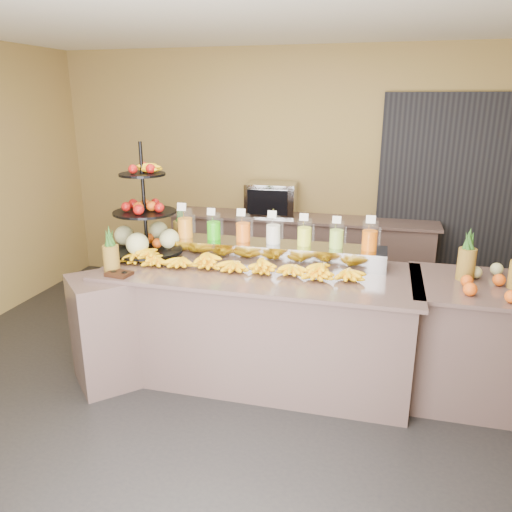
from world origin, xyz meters
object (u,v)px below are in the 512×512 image
at_px(banana_heap, 236,262).
at_px(condiment_caddy, 119,274).
at_px(fruit_stand, 151,228).
at_px(pitcher_tray, 273,252).
at_px(oven_warmer, 271,199).
at_px(right_fruit_pile, 490,278).

xyz_separation_m(banana_heap, condiment_caddy, (-0.83, -0.36, -0.05)).
xyz_separation_m(fruit_stand, condiment_caddy, (-0.01, -0.56, -0.23)).
distance_m(pitcher_tray, fruit_stand, 1.07).
bearing_deg(condiment_caddy, banana_heap, 23.22).
relative_size(condiment_caddy, oven_warmer, 0.32).
bearing_deg(pitcher_tray, fruit_stand, -174.33).
height_order(pitcher_tray, right_fruit_pile, right_fruit_pile).
xyz_separation_m(fruit_stand, right_fruit_pile, (2.69, -0.14, -0.17)).
bearing_deg(banana_heap, oven_warmer, 94.62).
xyz_separation_m(pitcher_tray, oven_warmer, (-0.39, 1.67, 0.11)).
relative_size(banana_heap, fruit_stand, 2.08).
bearing_deg(condiment_caddy, oven_warmer, 73.93).
relative_size(fruit_stand, right_fruit_pile, 2.11).
relative_size(pitcher_tray, fruit_stand, 1.91).
height_order(banana_heap, condiment_caddy, banana_heap).
distance_m(pitcher_tray, banana_heap, 0.39).
distance_m(banana_heap, condiment_caddy, 0.91).
relative_size(pitcher_tray, oven_warmer, 3.25).
bearing_deg(fruit_stand, condiment_caddy, -106.40).
xyz_separation_m(banana_heap, oven_warmer, (-0.16, 1.98, 0.12)).
bearing_deg(fruit_stand, oven_warmer, 54.40).
height_order(fruit_stand, condiment_caddy, fruit_stand).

